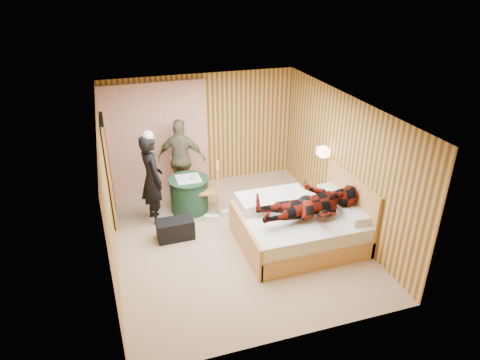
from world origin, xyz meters
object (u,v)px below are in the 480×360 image
object	(u,v)px
wall_lamp	(323,152)
woman_standing	(152,179)
nightstand	(323,205)
round_table	(189,194)
chair_near	(212,185)
bed	(301,225)
man_on_bed	(311,197)
chair_far	(182,173)
man_at_table	(182,159)
duffel_bag	(175,229)

from	to	relation	value
wall_lamp	woman_standing	world-z (taller)	woman_standing
nightstand	round_table	distance (m)	2.68
round_table	chair_near	world-z (taller)	chair_near
bed	woman_standing	bearing A→B (deg)	147.63
nightstand	woman_standing	distance (m)	3.36
round_table	man_on_bed	size ratio (longest dim) A/B	0.46
woman_standing	man_on_bed	distance (m)	3.02
chair_near	wall_lamp	bearing A→B (deg)	86.98
man_on_bed	round_table	bearing A→B (deg)	131.78
chair_far	man_at_table	distance (m)	0.32
chair_far	man_at_table	world-z (taller)	man_at_table
chair_near	duffel_bag	size ratio (longest dim) A/B	1.56
round_table	duffel_bag	xyz separation A→B (m)	(-0.46, -0.94, -0.17)
bed	woman_standing	world-z (taller)	woman_standing
chair_far	man_on_bed	distance (m)	3.15
nightstand	man_at_table	xyz separation A→B (m)	(-2.46, 1.74, 0.60)
wall_lamp	nightstand	distance (m)	1.07
man_on_bed	woman_standing	bearing A→B (deg)	144.25
woman_standing	man_at_table	distance (m)	1.11
round_table	man_on_bed	distance (m)	2.67
woman_standing	nightstand	bearing A→B (deg)	-119.70
chair_far	round_table	bearing A→B (deg)	-97.38
round_table	chair_far	distance (m)	0.67
wall_lamp	bed	distance (m)	1.53
nightstand	bed	bearing A→B (deg)	-139.78
duffel_bag	man_at_table	xyz separation A→B (m)	(0.46, 1.62, 0.67)
duffel_bag	man_at_table	size ratio (longest dim) A/B	0.39
man_at_table	man_on_bed	world-z (taller)	man_on_bed
chair_far	duffel_bag	xyz separation A→B (m)	(-0.44, -1.58, -0.35)
wall_lamp	man_on_bed	distance (m)	1.39
chair_near	duffel_bag	bearing A→B (deg)	-35.82
duffel_bag	woman_standing	distance (m)	1.07
chair_near	woman_standing	bearing A→B (deg)	-76.71
round_table	woman_standing	distance (m)	0.91
bed	nightstand	distance (m)	1.00
wall_lamp	nightstand	size ratio (longest dim) A/B	0.50
chair_far	man_on_bed	size ratio (longest dim) A/B	0.53
bed	man_on_bed	distance (m)	0.72
woman_standing	man_at_table	world-z (taller)	woman_standing
bed	nightstand	bearing A→B (deg)	40.22
nightstand	woman_standing	world-z (taller)	woman_standing
round_table	man_at_table	xyz separation A→B (m)	(0.00, 0.68, 0.50)
duffel_bag	bed	bearing A→B (deg)	-20.59
chair_far	man_on_bed	xyz separation A→B (m)	(1.74, -2.58, 0.47)
bed	man_at_table	bearing A→B (deg)	125.48
man_at_table	man_on_bed	bearing A→B (deg)	144.89
round_table	man_on_bed	xyz separation A→B (m)	(1.73, -1.93, 0.65)
round_table	chair_far	xyz separation A→B (m)	(-0.01, 0.65, 0.18)
nightstand	man_on_bed	xyz separation A→B (m)	(-0.73, -0.87, 0.75)
bed	man_on_bed	world-z (taller)	man_on_bed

